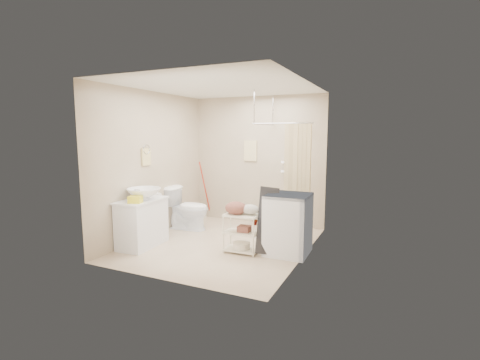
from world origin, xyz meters
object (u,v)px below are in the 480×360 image
object	(u,v)px
vanity	(142,223)
washing_machine	(288,224)
toilet	(188,208)
laundry_rack	(242,230)

from	to	relation	value
vanity	washing_machine	distance (m)	2.39
toilet	vanity	bearing A→B (deg)	168.36
washing_machine	laundry_rack	size ratio (longest dim) A/B	1.27
toilet	washing_machine	xyz separation A→B (m)	(2.18, -0.53, 0.05)
vanity	washing_machine	world-z (taller)	washing_machine
toilet	laundry_rack	size ratio (longest dim) A/B	1.14
washing_machine	laundry_rack	bearing A→B (deg)	-160.31
vanity	laundry_rack	distance (m)	1.67
vanity	toilet	distance (m)	1.20
toilet	washing_machine	size ratio (longest dim) A/B	0.89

